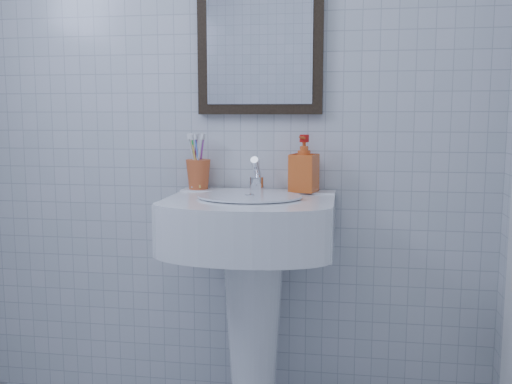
# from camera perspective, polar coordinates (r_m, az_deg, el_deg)

# --- Properties ---
(wall_back) EXTENTS (2.20, 0.02, 2.50)m
(wall_back) POSITION_cam_1_polar(r_m,az_deg,el_deg) (2.35, -3.22, 8.00)
(wall_back) COLOR silver
(wall_back) RESTS_ON ground
(washbasin) EXTENTS (0.62, 0.45, 0.95)m
(washbasin) POSITION_cam_1_polar(r_m,az_deg,el_deg) (2.20, -0.38, -8.15)
(washbasin) COLOR white
(washbasin) RESTS_ON ground
(faucet) EXTENTS (0.06, 0.12, 0.14)m
(faucet) POSITION_cam_1_polar(r_m,az_deg,el_deg) (2.24, 0.07, 1.49)
(faucet) COLOR white
(faucet) RESTS_ON washbasin
(toothbrush_cup) EXTENTS (0.11, 0.11, 0.12)m
(toothbrush_cup) POSITION_cam_1_polar(r_m,az_deg,el_deg) (2.32, -5.79, 1.77)
(toothbrush_cup) COLOR #C85427
(toothbrush_cup) RESTS_ON washbasin
(soap_dispenser) EXTENTS (0.12, 0.12, 0.22)m
(soap_dispenser) POSITION_cam_1_polar(r_m,az_deg,el_deg) (2.23, 4.82, 2.82)
(soap_dispenser) COLOR #E94C16
(soap_dispenser) RESTS_ON washbasin
(wall_mirror) EXTENTS (0.50, 0.04, 0.62)m
(wall_mirror) POSITION_cam_1_polar(r_m,az_deg,el_deg) (2.33, 0.39, 15.42)
(wall_mirror) COLOR black
(wall_mirror) RESTS_ON wall_back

